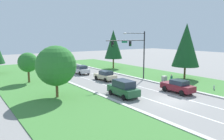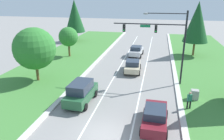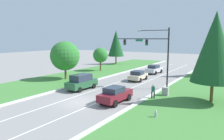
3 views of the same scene
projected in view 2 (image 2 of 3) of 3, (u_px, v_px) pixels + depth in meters
name	position (u px, v px, depth m)	size (l,w,h in m)	color
ground_plane	(106.00, 135.00, 15.86)	(160.00, 160.00, 0.00)	gray
curb_strip_left	(35.00, 125.00, 16.95)	(0.50, 90.00, 0.15)	beige
lane_stripe_inner_left	(82.00, 132.00, 16.22)	(0.14, 81.00, 0.01)	white
lane_stripe_inner_right	(130.00, 139.00, 15.50)	(0.14, 81.00, 0.01)	white
traffic_signal_mast	(164.00, 36.00, 23.53)	(7.82, 0.41, 8.16)	black
silver_sedan	(136.00, 51.00, 36.13)	(2.19, 4.44, 1.69)	silver
forest_suv	(81.00, 92.00, 20.44)	(2.20, 4.61, 2.05)	#235633
burgundy_sedan	(155.00, 117.00, 16.58)	(2.04, 4.58, 1.74)	maroon
champagne_sedan	(133.00, 66.00, 28.65)	(2.25, 4.31, 1.62)	beige
utility_cabinet	(195.00, 95.00, 21.07)	(0.70, 0.60, 1.03)	#9E9E99
pedestrian	(189.00, 100.00, 19.18)	(0.43, 0.33, 1.69)	black
conifer_near_right_tree	(197.00, 22.00, 34.71)	(3.99, 3.99, 8.75)	brown
oak_near_left_tree	(68.00, 37.00, 34.93)	(3.09, 3.09, 4.85)	brown
oak_far_left_tree	(35.00, 49.00, 24.68)	(4.79, 4.79, 6.30)	brown
conifer_mid_left_tree	(75.00, 16.00, 45.92)	(4.16, 4.16, 8.75)	brown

